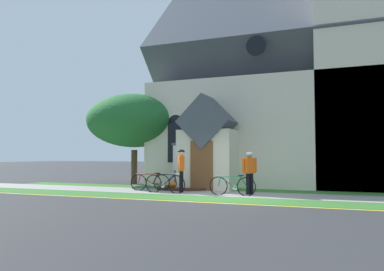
{
  "coord_description": "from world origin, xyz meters",
  "views": [
    {
      "loc": [
        4.0,
        -12.67,
        1.47
      ],
      "look_at": [
        -1.81,
        2.31,
        2.33
      ],
      "focal_mm": 35.51,
      "sensor_mm": 36.0,
      "label": 1
    }
  ],
  "objects_px": {
    "bicycle_red": "(150,182)",
    "cyclist_in_blue_jersey": "(181,167)",
    "bicycle_green": "(232,186)",
    "cyclist_in_green_jersey": "(250,170)",
    "yard_deciduous_tree": "(135,121)",
    "church_sign": "(191,158)",
    "bicycle_orange": "(165,183)"
  },
  "relations": [
    {
      "from": "bicycle_red",
      "to": "cyclist_in_blue_jersey",
      "type": "height_order",
      "value": "cyclist_in_blue_jersey"
    },
    {
      "from": "bicycle_green",
      "to": "cyclist_in_blue_jersey",
      "type": "relative_size",
      "value": 1.03
    },
    {
      "from": "cyclist_in_green_jersey",
      "to": "yard_deciduous_tree",
      "type": "relative_size",
      "value": 0.33
    },
    {
      "from": "church_sign",
      "to": "bicycle_orange",
      "type": "bearing_deg",
      "value": -91.57
    },
    {
      "from": "yard_deciduous_tree",
      "to": "church_sign",
      "type": "bearing_deg",
      "value": -18.27
    },
    {
      "from": "bicycle_red",
      "to": "yard_deciduous_tree",
      "type": "bearing_deg",
      "value": 129.35
    },
    {
      "from": "cyclist_in_green_jersey",
      "to": "cyclist_in_blue_jersey",
      "type": "relative_size",
      "value": 0.94
    },
    {
      "from": "bicycle_red",
      "to": "bicycle_green",
      "type": "xyz_separation_m",
      "value": [
        3.74,
        -0.64,
        0.0
      ]
    },
    {
      "from": "cyclist_in_green_jersey",
      "to": "yard_deciduous_tree",
      "type": "xyz_separation_m",
      "value": [
        -6.87,
        3.27,
        2.36
      ]
    },
    {
      "from": "cyclist_in_blue_jersey",
      "to": "yard_deciduous_tree",
      "type": "distance_m",
      "value": 5.86
    },
    {
      "from": "bicycle_green",
      "to": "bicycle_orange",
      "type": "xyz_separation_m",
      "value": [
        -2.72,
        -0.11,
        0.01
      ]
    },
    {
      "from": "cyclist_in_green_jersey",
      "to": "cyclist_in_blue_jersey",
      "type": "distance_m",
      "value": 2.74
    },
    {
      "from": "church_sign",
      "to": "cyclist_in_blue_jersey",
      "type": "xyz_separation_m",
      "value": [
        0.44,
        -2.24,
        -0.34
      ]
    },
    {
      "from": "yard_deciduous_tree",
      "to": "bicycle_green",
      "type": "bearing_deg",
      "value": -30.98
    },
    {
      "from": "cyclist_in_blue_jersey",
      "to": "yard_deciduous_tree",
      "type": "relative_size",
      "value": 0.35
    },
    {
      "from": "cyclist_in_blue_jersey",
      "to": "yard_deciduous_tree",
      "type": "xyz_separation_m",
      "value": [
        -4.14,
        3.46,
        2.29
      ]
    },
    {
      "from": "bicycle_orange",
      "to": "yard_deciduous_tree",
      "type": "distance_m",
      "value": 6.08
    },
    {
      "from": "bicycle_green",
      "to": "cyclist_in_blue_jersey",
      "type": "xyz_separation_m",
      "value": [
        -2.2,
        0.35,
        0.65
      ]
    },
    {
      "from": "bicycle_orange",
      "to": "yard_deciduous_tree",
      "type": "height_order",
      "value": "yard_deciduous_tree"
    },
    {
      "from": "bicycle_orange",
      "to": "cyclist_in_blue_jersey",
      "type": "relative_size",
      "value": 1.03
    },
    {
      "from": "church_sign",
      "to": "bicycle_green",
      "type": "distance_m",
      "value": 3.83
    },
    {
      "from": "bicycle_green",
      "to": "cyclist_in_blue_jersey",
      "type": "bearing_deg",
      "value": 170.96
    },
    {
      "from": "cyclist_in_green_jersey",
      "to": "yard_deciduous_tree",
      "type": "distance_m",
      "value": 7.97
    },
    {
      "from": "yard_deciduous_tree",
      "to": "bicycle_orange",
      "type": "bearing_deg",
      "value": -47.18
    },
    {
      "from": "cyclist_in_blue_jersey",
      "to": "yard_deciduous_tree",
      "type": "bearing_deg",
      "value": 140.12
    },
    {
      "from": "bicycle_green",
      "to": "bicycle_orange",
      "type": "relative_size",
      "value": 1.0
    },
    {
      "from": "bicycle_orange",
      "to": "church_sign",
      "type": "bearing_deg",
      "value": 88.43
    },
    {
      "from": "church_sign",
      "to": "cyclist_in_green_jersey",
      "type": "height_order",
      "value": "church_sign"
    },
    {
      "from": "church_sign",
      "to": "bicycle_green",
      "type": "xyz_separation_m",
      "value": [
        2.64,
        -2.59,
        -0.99
      ]
    },
    {
      "from": "church_sign",
      "to": "bicycle_orange",
      "type": "height_order",
      "value": "church_sign"
    },
    {
      "from": "bicycle_orange",
      "to": "cyclist_in_blue_jersey",
      "type": "bearing_deg",
      "value": 41.62
    },
    {
      "from": "church_sign",
      "to": "bicycle_red",
      "type": "xyz_separation_m",
      "value": [
        -1.1,
        -1.95,
        -0.99
      ]
    }
  ]
}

